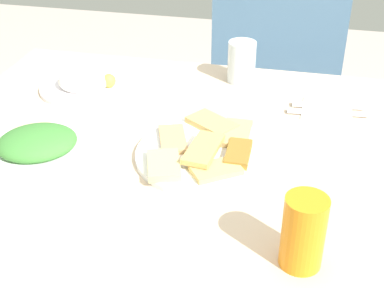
{
  "coord_description": "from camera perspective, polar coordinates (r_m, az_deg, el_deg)",
  "views": [
    {
      "loc": [
        0.23,
        -0.91,
        1.34
      ],
      "look_at": [
        0.02,
        0.0,
        0.77
      ],
      "focal_mm": 51.38,
      "sensor_mm": 36.0,
      "label": 1
    }
  ],
  "objects": [
    {
      "name": "drinking_glass",
      "position": [
        1.41,
        5.18,
        8.49
      ],
      "size": [
        0.07,
        0.07,
        0.11
      ],
      "primitive_type": "cylinder",
      "color": "silver",
      "rests_on": "dining_table"
    },
    {
      "name": "pide_platter",
      "position": [
        1.11,
        1.62,
        -0.82
      ],
      "size": [
        0.29,
        0.31,
        0.04
      ],
      "color": "white",
      "rests_on": "dining_table"
    },
    {
      "name": "dining_table",
      "position": [
        1.15,
        -1.1,
        -4.44
      ],
      "size": [
        1.12,
        0.95,
        0.74
      ],
      "color": "beige",
      "rests_on": "ground_plane"
    },
    {
      "name": "dining_chair",
      "position": [
        1.9,
        8.12,
        5.11
      ],
      "size": [
        0.48,
        0.48,
        0.9
      ],
      "color": "#436583",
      "rests_on": "ground_plane"
    },
    {
      "name": "spoon",
      "position": [
        1.33,
        13.85,
        3.91
      ],
      "size": [
        0.16,
        0.04,
        0.0
      ],
      "primitive_type": "cube",
      "rotation": [
        0.0,
        0.0,
        0.12
      ],
      "color": "silver",
      "rests_on": "paper_napkin"
    },
    {
      "name": "paper_napkin",
      "position": [
        1.32,
        13.82,
        3.4
      ],
      "size": [
        0.12,
        0.12,
        0.0
      ],
      "primitive_type": "cube",
      "rotation": [
        0.0,
        0.0,
        -0.02
      ],
      "color": "white",
      "rests_on": "dining_table"
    },
    {
      "name": "salad_plate_greens",
      "position": [
        1.16,
        -15.76,
        -0.06
      ],
      "size": [
        0.22,
        0.22,
        0.05
      ],
      "color": "white",
      "rests_on": "dining_table"
    },
    {
      "name": "salad_plate_rice",
      "position": [
        1.4,
        -10.93,
        6.33
      ],
      "size": [
        0.23,
        0.23,
        0.06
      ],
      "color": "white",
      "rests_on": "dining_table"
    },
    {
      "name": "soda_can",
      "position": [
        0.85,
        11.49,
        -8.96
      ],
      "size": [
        0.09,
        0.09,
        0.12
      ],
      "primitive_type": "cylinder",
      "rotation": [
        0.0,
        0.0,
        5.16
      ],
      "color": "orange",
      "rests_on": "dining_table"
    },
    {
      "name": "fork",
      "position": [
        1.3,
        13.83,
        3.2
      ],
      "size": [
        0.18,
        0.04,
        0.0
      ],
      "primitive_type": "cube",
      "rotation": [
        0.0,
        0.0,
        0.12
      ],
      "color": "silver",
      "rests_on": "paper_napkin"
    }
  ]
}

